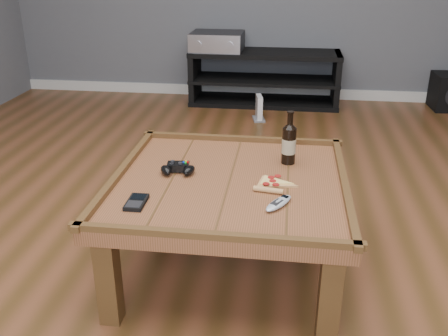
# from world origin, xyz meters

# --- Properties ---
(ground) EXTENTS (6.00, 6.00, 0.00)m
(ground) POSITION_xyz_m (0.00, 0.00, 0.00)
(ground) COLOR #4A2F15
(ground) RESTS_ON ground
(baseboard) EXTENTS (5.00, 0.02, 0.10)m
(baseboard) POSITION_xyz_m (0.00, 2.99, 0.05)
(baseboard) COLOR silver
(baseboard) RESTS_ON ground
(coffee_table) EXTENTS (1.03, 1.03, 0.48)m
(coffee_table) POSITION_xyz_m (0.00, 0.00, 0.39)
(coffee_table) COLOR brown
(coffee_table) RESTS_ON ground
(media_console) EXTENTS (1.40, 0.45, 0.50)m
(media_console) POSITION_xyz_m (0.00, 2.75, 0.25)
(media_console) COLOR black
(media_console) RESTS_ON ground
(beer_bottle) EXTENTS (0.07, 0.07, 0.25)m
(beer_bottle) POSITION_xyz_m (0.25, 0.22, 0.55)
(beer_bottle) COLOR black
(beer_bottle) RESTS_ON coffee_table
(game_controller) EXTENTS (0.17, 0.12, 0.05)m
(game_controller) POSITION_xyz_m (-0.24, 0.04, 0.47)
(game_controller) COLOR black
(game_controller) RESTS_ON coffee_table
(pizza_slice) EXTENTS (0.17, 0.24, 0.02)m
(pizza_slice) POSITION_xyz_m (0.18, -0.03, 0.46)
(pizza_slice) COLOR tan
(pizza_slice) RESTS_ON coffee_table
(smartphone) EXTENTS (0.07, 0.13, 0.02)m
(smartphone) POSITION_xyz_m (-0.33, -0.27, 0.46)
(smartphone) COLOR black
(smartphone) RESTS_ON coffee_table
(remote_control) EXTENTS (0.13, 0.17, 0.02)m
(remote_control) POSITION_xyz_m (0.22, -0.21, 0.46)
(remote_control) COLOR #A2A9AF
(remote_control) RESTS_ON coffee_table
(av_receiver) EXTENTS (0.48, 0.41, 0.17)m
(av_receiver) POSITION_xyz_m (-0.45, 2.74, 0.58)
(av_receiver) COLOR black
(av_receiver) RESTS_ON media_console
(game_console) EXTENTS (0.13, 0.19, 0.22)m
(game_console) POSITION_xyz_m (-0.01, 2.23, 0.10)
(game_console) COLOR gray
(game_console) RESTS_ON ground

